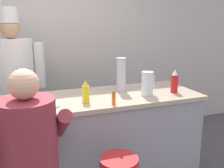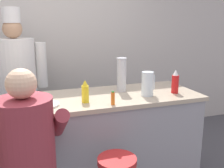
# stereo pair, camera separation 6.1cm
# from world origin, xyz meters

# --- Properties ---
(wall_back) EXTENTS (10.00, 0.06, 2.70)m
(wall_back) POSITION_xyz_m (0.00, 1.75, 1.35)
(wall_back) COLOR beige
(wall_back) RESTS_ON ground_plane
(diner_counter) EXTENTS (2.59, 0.73, 0.99)m
(diner_counter) POSITION_xyz_m (0.00, 0.37, 0.50)
(diner_counter) COLOR gray
(diner_counter) RESTS_ON ground_plane
(ketchup_bottle_red) EXTENTS (0.07, 0.07, 0.24)m
(ketchup_bottle_red) POSITION_xyz_m (1.06, 0.24, 1.10)
(ketchup_bottle_red) COLOR red
(ketchup_bottle_red) RESTS_ON diner_counter
(mustard_bottle_yellow) EXTENTS (0.07, 0.07, 0.20)m
(mustard_bottle_yellow) POSITION_xyz_m (0.13, 0.22, 1.08)
(mustard_bottle_yellow) COLOR yellow
(mustard_bottle_yellow) RESTS_ON diner_counter
(hot_sauce_bottle_orange) EXTENTS (0.03, 0.03, 0.12)m
(hot_sauce_bottle_orange) POSITION_xyz_m (0.34, 0.07, 1.05)
(hot_sauce_bottle_orange) COLOR orange
(hot_sauce_bottle_orange) RESTS_ON diner_counter
(water_pitcher_clear) EXTENTS (0.13, 0.12, 0.23)m
(water_pitcher_clear) POSITION_xyz_m (0.75, 0.24, 1.11)
(water_pitcher_clear) COLOR silver
(water_pitcher_clear) RESTS_ON diner_counter
(breakfast_plate) EXTENTS (0.24, 0.24, 0.05)m
(breakfast_plate) POSITION_xyz_m (-0.21, 0.24, 1.00)
(breakfast_plate) COLOR white
(breakfast_plate) RESTS_ON diner_counter
(cup_stack_steel) EXTENTS (0.10, 0.10, 0.35)m
(cup_stack_steel) POSITION_xyz_m (0.58, 0.47, 1.16)
(cup_stack_steel) COLOR #B7BABF
(cup_stack_steel) RESTS_ON diner_counter
(diner_seated_maroon) EXTENTS (0.58, 0.58, 1.41)m
(diner_seated_maroon) POSITION_xyz_m (-0.39, -0.22, 0.89)
(diner_seated_maroon) COLOR #B2B5BA
(diner_seated_maroon) RESTS_ON ground_plane
(cook_in_whites_near) EXTENTS (0.72, 0.46, 1.85)m
(cook_in_whites_near) POSITION_xyz_m (-0.45, 1.29, 1.02)
(cook_in_whites_near) COLOR #232328
(cook_in_whites_near) RESTS_ON ground_plane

